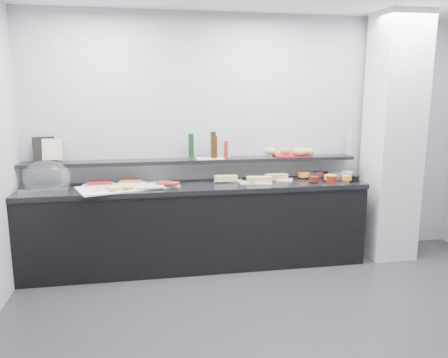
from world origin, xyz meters
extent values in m
plane|color=#2D2D30|center=(0.00, 0.00, 0.00)|extent=(5.00, 5.00, 0.00)
cube|color=#AAACB1|center=(0.00, 2.00, 1.35)|extent=(5.00, 0.02, 2.70)
cube|color=silver|center=(1.50, 1.65, 1.35)|extent=(0.50, 0.50, 2.70)
cube|color=black|center=(-0.70, 1.70, 0.42)|extent=(3.60, 0.60, 0.85)
cube|color=black|center=(-0.70, 1.70, 0.88)|extent=(3.62, 0.62, 0.05)
cube|color=black|center=(-0.70, 1.88, 1.13)|extent=(3.60, 0.25, 0.04)
cube|color=silver|center=(-2.22, 1.71, 0.92)|extent=(0.48, 0.33, 0.04)
ellipsoid|color=white|center=(-2.20, 1.74, 1.03)|extent=(0.53, 0.40, 0.34)
cube|color=white|center=(-1.41, 1.68, 0.91)|extent=(1.07, 0.75, 0.01)
cube|color=silver|center=(-1.69, 1.81, 0.92)|extent=(0.36, 0.28, 0.01)
cube|color=maroon|center=(-1.70, 1.79, 0.94)|extent=(0.25, 0.16, 0.02)
cube|color=white|center=(-1.40, 1.83, 0.92)|extent=(0.33, 0.28, 0.01)
cube|color=#DF5A2D|center=(-1.38, 1.84, 0.94)|extent=(0.24, 0.19, 0.02)
cube|color=white|center=(-1.58, 1.56, 0.92)|extent=(0.30, 0.21, 0.01)
cube|color=#DFCB56|center=(-1.48, 1.53, 0.94)|extent=(0.28, 0.23, 0.02)
cube|color=white|center=(-1.20, 1.59, 0.92)|extent=(0.32, 0.23, 0.01)
cube|color=maroon|center=(-1.00, 1.63, 0.94)|extent=(0.25, 0.21, 0.02)
cube|color=silver|center=(-0.34, 1.81, 0.91)|extent=(0.33, 0.18, 0.01)
cube|color=#E3B877|center=(-0.37, 1.77, 0.94)|extent=(0.25, 0.10, 0.06)
cylinder|color=silver|center=(-0.39, 1.74, 0.92)|extent=(0.16, 0.03, 0.01)
cube|color=silver|center=(-0.07, 1.65, 0.91)|extent=(0.36, 0.22, 0.01)
cube|color=tan|center=(-0.03, 1.64, 0.94)|extent=(0.27, 0.13, 0.06)
cylinder|color=#AEB1B5|center=(-0.08, 1.60, 0.92)|extent=(0.14, 0.10, 0.01)
cube|color=silver|center=(0.19, 1.80, 0.91)|extent=(0.42, 0.31, 0.01)
cube|color=tan|center=(0.19, 1.76, 0.94)|extent=(0.25, 0.10, 0.06)
cylinder|color=silver|center=(0.08, 1.74, 0.92)|extent=(0.16, 0.04, 0.01)
cylinder|color=silver|center=(0.66, 1.82, 0.94)|extent=(0.23, 0.23, 0.07)
cylinder|color=orange|center=(0.54, 1.83, 0.95)|extent=(0.15, 0.15, 0.05)
cylinder|color=black|center=(0.77, 1.84, 0.94)|extent=(0.15, 0.15, 0.07)
cylinder|color=#5F0D10|center=(0.72, 1.83, 0.95)|extent=(0.12, 0.12, 0.05)
cylinder|color=silver|center=(0.98, 1.82, 0.94)|extent=(0.23, 0.23, 0.07)
cylinder|color=silver|center=(1.04, 1.79, 0.95)|extent=(0.18, 0.18, 0.05)
cylinder|color=maroon|center=(0.76, 1.58, 0.94)|extent=(0.14, 0.14, 0.07)
cylinder|color=#53180B|center=(0.55, 1.56, 0.95)|extent=(0.13, 0.13, 0.05)
cylinder|color=white|center=(0.82, 1.64, 0.94)|extent=(0.19, 0.19, 0.07)
cylinder|color=orange|center=(0.76, 1.61, 0.95)|extent=(0.14, 0.14, 0.05)
cylinder|color=black|center=(1.02, 1.55, 0.94)|extent=(0.11, 0.11, 0.07)
cylinder|color=orange|center=(0.92, 1.54, 0.95)|extent=(0.11, 0.11, 0.05)
cube|color=black|center=(-2.25, 1.95, 1.28)|extent=(0.23, 0.14, 0.26)
cube|color=beige|center=(-2.17, 1.93, 1.28)|extent=(0.20, 0.05, 0.22)
cube|color=white|center=(-0.53, 1.85, 1.16)|extent=(0.30, 0.18, 0.01)
cylinder|color=#0E3613|center=(-0.73, 1.90, 1.29)|extent=(0.06, 0.06, 0.26)
cylinder|color=#3D1D0B|center=(-0.49, 1.81, 1.28)|extent=(0.07, 0.07, 0.24)
cylinder|color=black|center=(-0.49, 1.88, 1.30)|extent=(0.08, 0.08, 0.28)
cylinder|color=red|center=(-0.36, 1.85, 1.25)|extent=(0.05, 0.05, 0.18)
cylinder|color=white|center=(-0.43, 1.91, 1.20)|extent=(0.04, 0.04, 0.07)
cylinder|color=white|center=(-0.33, 1.87, 1.20)|extent=(0.04, 0.04, 0.07)
cube|color=maroon|center=(0.41, 1.90, 1.16)|extent=(0.41, 0.29, 0.02)
ellipsoid|color=tan|center=(0.16, 1.91, 1.21)|extent=(0.15, 0.11, 0.08)
ellipsoid|color=#AF7743|center=(0.51, 1.93, 1.21)|extent=(0.15, 0.11, 0.08)
ellipsoid|color=tan|center=(0.46, 1.78, 1.21)|extent=(0.17, 0.13, 0.08)
ellipsoid|color=#B78746|center=(0.58, 1.79, 1.21)|extent=(0.14, 0.10, 0.08)
ellipsoid|color=#C27E4A|center=(0.34, 1.90, 1.21)|extent=(0.12, 0.08, 0.08)
ellipsoid|color=#C2784A|center=(0.47, 1.86, 1.21)|extent=(0.16, 0.13, 0.08)
cylinder|color=white|center=(1.09, 1.88, 1.30)|extent=(0.11, 0.11, 0.30)
camera|label=1|loc=(-1.22, -2.79, 1.84)|focal=35.00mm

